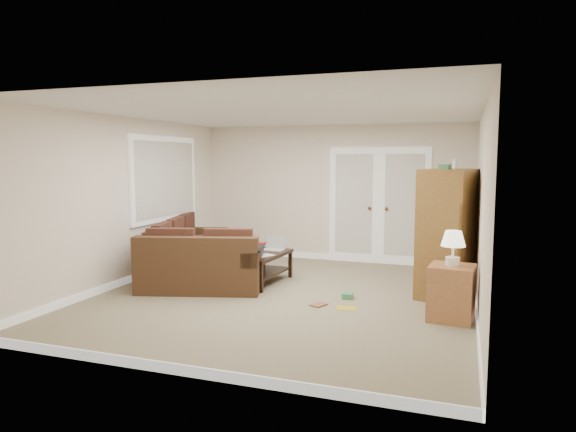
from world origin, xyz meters
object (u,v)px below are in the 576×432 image
at_px(coffee_table, 263,267).
at_px(tv_armoire, 447,232).
at_px(sectional_sofa, 194,259).
at_px(side_cabinet, 452,288).

distance_m(coffee_table, tv_armoire, 2.74).
relative_size(coffee_table, tv_armoire, 0.62).
height_order(coffee_table, tv_armoire, tv_armoire).
xyz_separation_m(coffee_table, tv_armoire, (2.66, 0.22, 0.63)).
xyz_separation_m(sectional_sofa, side_cabinet, (3.86, -0.83, 0.06)).
distance_m(sectional_sofa, side_cabinet, 3.95).
bearing_deg(coffee_table, tv_armoire, 9.33).
relative_size(sectional_sofa, coffee_table, 2.39).
xyz_separation_m(sectional_sofa, coffee_table, (1.10, 0.13, -0.07)).
relative_size(coffee_table, side_cabinet, 1.10).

